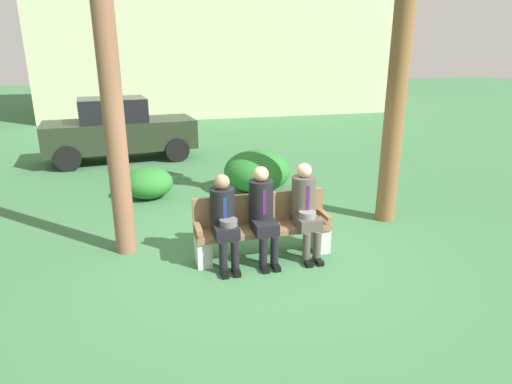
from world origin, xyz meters
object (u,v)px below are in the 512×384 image
park_bench (262,227)px  shrub_mid_lawn (269,173)px  shrub_far_lawn (148,183)px  seated_man_middle (263,209)px  shrub_near_bench (257,171)px  seated_man_left (224,216)px  seated_man_right (305,206)px  parked_car_near (119,130)px  building_backdrop (211,2)px

park_bench → shrub_mid_lawn: 3.47m
shrub_far_lawn → shrub_mid_lawn: bearing=4.4°
seated_man_middle → shrub_near_bench: size_ratio=0.95×
shrub_far_lawn → seated_man_left: bearing=-74.0°
shrub_mid_lawn → shrub_far_lawn: shrub_far_lawn is taller
seated_man_left → seated_man_middle: size_ratio=0.95×
seated_man_right → shrub_far_lawn: seated_man_right is taller
seated_man_right → shrub_far_lawn: (-2.10, 3.22, -0.43)m
shrub_near_bench → parked_car_near: size_ratio=0.35×
shrub_near_bench → shrub_far_lawn: size_ratio=1.41×
park_bench → parked_car_near: 6.99m
shrub_far_lawn → shrub_near_bench: bearing=-3.4°
seated_man_left → shrub_far_lawn: bearing=106.0°
building_backdrop → seated_man_middle: bearing=-97.8°
seated_man_right → building_backdrop: 17.94m
seated_man_middle → parked_car_near: size_ratio=0.33×
seated_man_right → shrub_mid_lawn: 3.49m
seated_man_left → parked_car_near: size_ratio=0.31×
seated_man_right → parked_car_near: 7.30m
shrub_mid_lawn → shrub_far_lawn: 2.61m
park_bench → seated_man_middle: 0.34m
parked_car_near → building_backdrop: 12.22m
shrub_mid_lawn → parked_car_near: parked_car_near is taller
seated_man_left → parked_car_near: bearing=102.7°
parked_car_near → seated_man_middle: bearing=-72.9°
park_bench → seated_man_left: (-0.58, -0.14, 0.28)m
building_backdrop → shrub_mid_lawn: bearing=-95.2°
park_bench → seated_man_middle: (-0.03, -0.12, 0.32)m
park_bench → shrub_far_lawn: size_ratio=1.95×
seated_man_middle → building_backdrop: bearing=82.2°
seated_man_left → seated_man_right: bearing=0.4°
seated_man_middle → shrub_far_lawn: (-1.47, 3.21, -0.43)m
shrub_near_bench → seated_man_middle: bearing=-104.1°
seated_man_middle → shrub_near_bench: seated_man_middle is taller
shrub_far_lawn → seated_man_right: bearing=-56.9°
seated_man_left → shrub_mid_lawn: 3.84m
seated_man_right → shrub_mid_lawn: seated_man_right is taller
seated_man_left → shrub_mid_lawn: bearing=64.0°
shrub_mid_lawn → parked_car_near: 4.68m
parked_car_near → shrub_far_lawn: bearing=-80.4°
seated_man_middle → shrub_near_bench: bearing=75.9°
shrub_mid_lawn → seated_man_left: bearing=-116.0°
seated_man_right → shrub_mid_lawn: size_ratio=1.54×
parked_car_near → building_backdrop: bearing=67.0°
seated_man_middle → parked_car_near: bearing=107.1°
seated_man_right → shrub_mid_lawn: (0.50, 3.42, -0.47)m
park_bench → building_backdrop: size_ratio=0.12×
seated_man_right → shrub_far_lawn: bearing=123.1°
park_bench → seated_man_right: (0.60, -0.13, 0.32)m
seated_man_right → shrub_far_lawn: 3.87m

